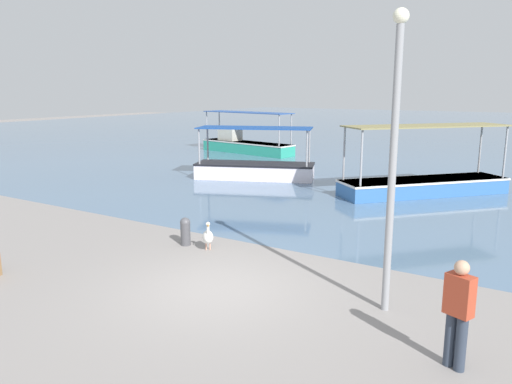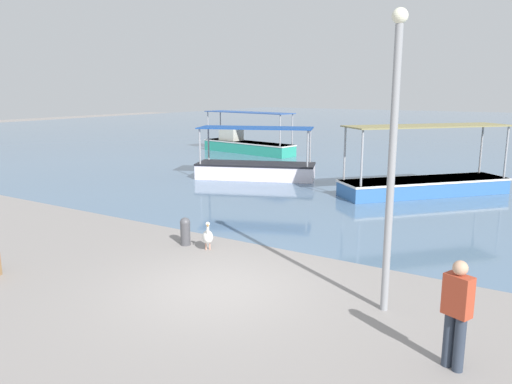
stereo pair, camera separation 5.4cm
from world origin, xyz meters
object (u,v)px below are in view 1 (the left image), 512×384
fishing_boat_near_left (245,143)px  pelican (208,236)px  lamp_post (394,148)px  fisherman_standing (458,311)px  fishing_boat_outer (255,168)px  mooring_bollard (185,230)px  fishing_boat_far_left (423,182)px

fishing_boat_near_left → pelican: 20.33m
lamp_post → fisherman_standing: bearing=-43.6°
fishing_boat_outer → lamp_post: size_ratio=1.05×
lamp_post → fishing_boat_near_left: bearing=129.6°
pelican → lamp_post: bearing=-11.9°
fishing_boat_near_left → mooring_bollard: bearing=-61.3°
pelican → lamp_post: size_ratio=0.15×
fishing_boat_near_left → fishing_boat_outer: size_ratio=1.24×
lamp_post → mooring_bollard: 6.47m
fishing_boat_near_left → fishing_boat_outer: (5.72, -7.88, -0.09)m
fishing_boat_near_left → lamp_post: bearing=-50.4°
fishing_boat_outer → fishing_boat_far_left: bearing=3.6°
fishing_boat_near_left → fishing_boat_outer: bearing=-54.0°
lamp_post → mooring_bollard: (-5.79, 1.09, -2.67)m
fishing_boat_near_left → lamp_post: lamp_post is taller
fishing_boat_outer → fisherman_standing: size_ratio=3.38×
fishing_boat_far_left → mooring_bollard: size_ratio=8.18×
fishing_boat_far_left → lamp_post: 11.63m
fishing_boat_near_left → pelican: (10.34, -17.50, -0.23)m
lamp_post → fishing_boat_outer: bearing=132.0°
fishing_boat_outer → fishing_boat_far_left: fishing_boat_far_left is taller
fishing_boat_outer → lamp_post: 14.60m
fishing_boat_near_left → fisherman_standing: (16.86, -20.00, 0.30)m
fishing_boat_far_left → pelican: bearing=-106.3°
fishing_boat_far_left → lamp_post: bearing=-79.6°
fishing_boat_near_left → fishing_boat_outer: 9.74m
pelican → fishing_boat_near_left: bearing=120.6°
fishing_boat_far_left → pelican: 10.53m
fishing_boat_near_left → fishing_boat_far_left: bearing=-29.1°
lamp_post → pelican: bearing=168.1°
fishing_boat_outer → fishing_boat_far_left: (7.57, 0.48, -0.01)m
fishing_boat_outer → pelican: 10.67m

